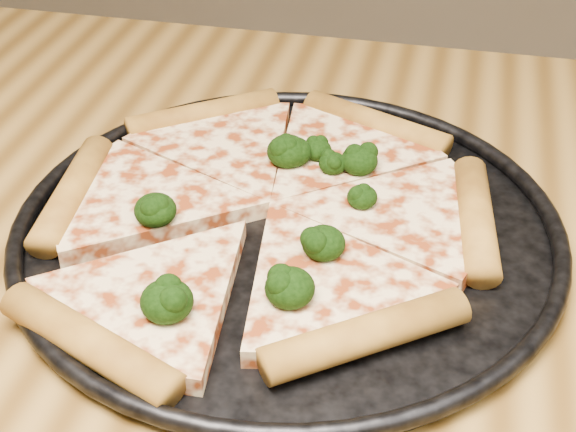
# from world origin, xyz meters

# --- Properties ---
(pizza_pan) EXTENTS (0.36, 0.36, 0.02)m
(pizza_pan) POSITION_xyz_m (-0.06, 0.13, 0.76)
(pizza_pan) COLOR black
(pizza_pan) RESTS_ON dining_table
(pizza) EXTENTS (0.30, 0.34, 0.02)m
(pizza) POSITION_xyz_m (-0.08, 0.14, 0.77)
(pizza) COLOR #FFDA9C
(pizza) RESTS_ON pizza_pan
(broccoli_florets) EXTENTS (0.15, 0.20, 0.02)m
(broccoli_florets) POSITION_xyz_m (-0.07, 0.13, 0.78)
(broccoli_florets) COLOR black
(broccoli_florets) RESTS_ON pizza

